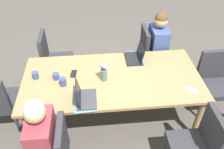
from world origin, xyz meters
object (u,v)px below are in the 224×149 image
chair_far_right_near (198,143)px  coffee_mug_near_right (35,75)px  dining_table (112,81)px  phone_black (74,74)px  coffee_mug_centre_left (63,82)px  chair_near_left_far (53,57)px  laptop_far_left_mid (84,98)px  chair_near_left_near (151,51)px  person_near_left_near (156,52)px  phone_silver (192,90)px  flower_vase (104,72)px  laptop_near_left_near (136,57)px  person_far_left_mid (46,147)px  chair_head_left_right_far (214,79)px  coffee_mug_near_left (56,76)px

chair_far_right_near → coffee_mug_near_right: size_ratio=9.81×
dining_table → phone_black: (0.48, -0.12, 0.07)m
chair_far_right_near → coffee_mug_centre_left: 1.67m
chair_near_left_far → coffee_mug_near_right: (0.10, 0.74, 0.27)m
dining_table → laptop_far_left_mid: (0.35, 0.36, 0.11)m
laptop_far_left_mid → coffee_mug_centre_left: laptop_far_left_mid is taller
chair_near_left_near → coffee_mug_centre_left: size_ratio=8.74×
person_near_left_near → laptop_far_left_mid: person_near_left_near is taller
chair_far_right_near → phone_silver: size_ratio=6.00×
dining_table → flower_vase: bearing=15.7°
phone_black → phone_silver: size_ratio=1.00×
laptop_near_left_near → coffee_mug_centre_left: 1.05m
chair_far_right_near → laptop_far_left_mid: 1.32m
laptop_near_left_near → coffee_mug_near_right: laptop_near_left_near is taller
laptop_far_left_mid → phone_silver: bearing=-177.8°
person_far_left_mid → coffee_mug_near_right: person_far_left_mid is taller
chair_near_left_near → chair_head_left_right_far: 1.05m
chair_near_left_near → coffee_mug_centre_left: bearing=35.1°
person_near_left_near → chair_far_right_near: 1.67m
coffee_mug_near_right → phone_silver: (-1.87, 0.40, -0.04)m
chair_near_left_far → phone_silver: size_ratio=6.00×
chair_near_left_near → dining_table: bearing=49.8°
flower_vase → coffee_mug_near_right: flower_vase is taller
dining_table → phone_silver: size_ratio=14.95×
coffee_mug_near_right → coffee_mug_centre_left: coffee_mug_centre_left is taller
chair_near_left_near → person_near_left_near: 0.10m
chair_near_left_far → flower_vase: bearing=131.3°
person_near_left_near → chair_far_right_near: size_ratio=1.33×
dining_table → chair_head_left_right_far: chair_head_left_right_far is taller
chair_head_left_right_far → flower_vase: bearing=4.1°
laptop_far_left_mid → coffee_mug_centre_left: (0.25, -0.28, 0.01)m
flower_vase → coffee_mug_near_right: bearing=-7.4°
chair_near_left_near → chair_far_right_near: same height
coffee_mug_near_right → person_far_left_mid: bearing=102.1°
phone_silver → chair_near_left_far: bearing=-170.7°
laptop_near_left_near → coffee_mug_centre_left: laptop_near_left_near is taller
chair_far_right_near → coffee_mug_centre_left: chair_far_right_near is taller
coffee_mug_near_left → dining_table: bearing=176.3°
chair_near_left_near → laptop_far_left_mid: bearing=48.7°
laptop_near_left_near → coffee_mug_near_right: 1.34m
person_near_left_near → person_far_left_mid: size_ratio=1.00×
chair_near_left_far → person_far_left_mid: bearing=93.1°
chair_near_left_near → phone_silver: bearing=100.1°
coffee_mug_near_left → chair_far_right_near: bearing=148.7°
chair_near_left_far → coffee_mug_centre_left: 0.98m
coffee_mug_near_right → phone_silver: 1.91m
chair_far_right_near → person_near_left_near: bearing=-88.4°
coffee_mug_near_left → coffee_mug_centre_left: 0.16m
laptop_far_left_mid → phone_black: bearing=-74.1°
person_near_left_near → flower_vase: (0.89, 0.81, 0.31)m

